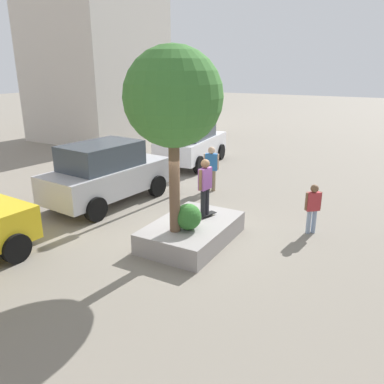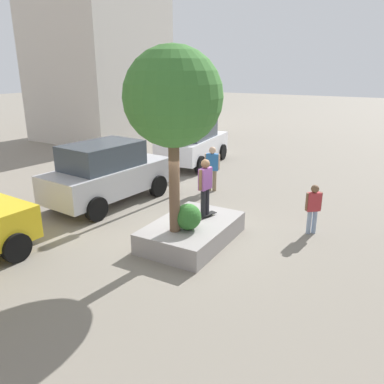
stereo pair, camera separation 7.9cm
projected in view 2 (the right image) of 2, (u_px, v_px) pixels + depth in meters
name	position (u px, v px, depth m)	size (l,w,h in m)	color
ground_plane	(189.00, 238.00, 11.24)	(120.00, 120.00, 0.00)	gray
planter_ledge	(192.00, 232.00, 10.91)	(3.02, 1.97, 0.58)	gray
plaza_tree	(173.00, 98.00, 9.22)	(2.43, 2.43, 4.69)	brown
boxwood_shrub	(188.00, 217.00, 10.27)	(0.71, 0.71, 0.71)	#2D6628
skateboard	(205.00, 215.00, 11.19)	(0.83, 0.44, 0.07)	black
skateboarder	(205.00, 183.00, 10.89)	(0.56, 0.26, 1.65)	black
sedan_parked	(107.00, 173.00, 13.79)	(4.96, 2.62, 2.22)	#B7B7BC
police_car	(193.00, 142.00, 19.33)	(4.96, 2.62, 2.22)	white
traffic_light_corner	(175.00, 112.00, 13.92)	(0.37, 0.37, 4.69)	black
passerby_with_bag	(212.00, 166.00, 15.16)	(0.35, 0.58, 1.78)	#847056
bystander_watching	(313.00, 206.00, 11.27)	(0.39, 0.42, 1.51)	#8C9EB7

